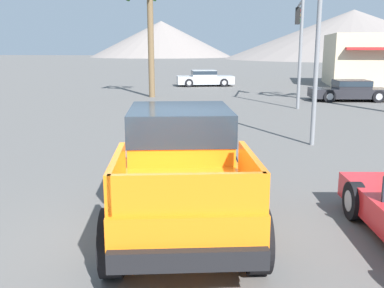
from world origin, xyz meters
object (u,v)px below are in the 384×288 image
at_px(parked_car_dark, 350,90).
at_px(traffic_light_main, 300,30).
at_px(parked_car_silver, 205,78).
at_px(palm_tree_short, 149,5).
at_px(orange_pickup_truck, 181,162).

xyz_separation_m(parked_car_dark, traffic_light_main, (-3.09, -2.27, 3.23)).
relative_size(parked_car_silver, palm_tree_short, 0.65).
bearing_deg(orange_pickup_truck, traffic_light_main, 67.74).
relative_size(parked_car_dark, traffic_light_main, 0.83).
distance_m(orange_pickup_truck, parked_car_dark, 20.36).
relative_size(orange_pickup_truck, palm_tree_short, 0.69).
bearing_deg(traffic_light_main, parked_car_silver, 30.69).
bearing_deg(parked_car_silver, palm_tree_short, -29.85).
xyz_separation_m(parked_car_dark, parked_car_silver, (-9.50, 8.53, 0.02)).
bearing_deg(parked_car_dark, orange_pickup_truck, 154.75).
xyz_separation_m(parked_car_silver, palm_tree_short, (-2.13, -8.44, 4.76)).
xyz_separation_m(parked_car_silver, traffic_light_main, (6.41, -10.80, 3.20)).
bearing_deg(orange_pickup_truck, palm_tree_short, 93.43).
xyz_separation_m(orange_pickup_truck, parked_car_silver, (-3.51, 27.98, -0.47)).
xyz_separation_m(parked_car_dark, palm_tree_short, (-11.63, 0.09, 4.78)).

